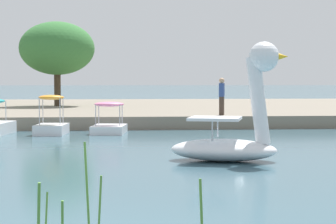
{
  "coord_description": "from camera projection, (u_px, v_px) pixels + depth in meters",
  "views": [
    {
      "loc": [
        0.49,
        -7.3,
        2.16
      ],
      "look_at": [
        2.33,
        12.86,
        1.15
      ],
      "focal_mm": 66.45,
      "sensor_mm": 36.0,
      "label": 1
    }
  ],
  "objects": [
    {
      "name": "person_on_path",
      "position": [
        222.0,
        95.0,
        28.66
      ],
      "size": [
        0.29,
        0.28,
        1.73
      ],
      "color": "#47382D",
      "rests_on": "shore_bank_far"
    },
    {
      "name": "shore_bank_far",
      "position": [
        104.0,
        110.0,
        40.8
      ],
      "size": [
        149.09,
        27.17,
        0.59
      ],
      "primitive_type": "cube",
      "color": "slate",
      "rests_on": "ground_plane"
    },
    {
      "name": "pedal_boat_pink",
      "position": [
        109.0,
        124.0,
        25.67
      ],
      "size": [
        1.57,
        2.2,
        1.31
      ],
      "color": "white",
      "rests_on": "ground_plane"
    },
    {
      "name": "tree_sapling_by_fence",
      "position": [
        57.0,
        48.0,
        39.3
      ],
      "size": [
        6.33,
        6.21,
        5.34
      ],
      "color": "#423323",
      "rests_on": "shore_bank_far"
    },
    {
      "name": "swan_boat",
      "position": [
        234.0,
        128.0,
        16.71
      ],
      "size": [
        3.28,
        2.27,
        3.21
      ],
      "color": "white",
      "rests_on": "ground_plane"
    },
    {
      "name": "pedal_boat_orange",
      "position": [
        51.0,
        124.0,
        25.22
      ],
      "size": [
        1.34,
        1.96,
        1.6
      ],
      "color": "white",
      "rests_on": "ground_plane"
    }
  ]
}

